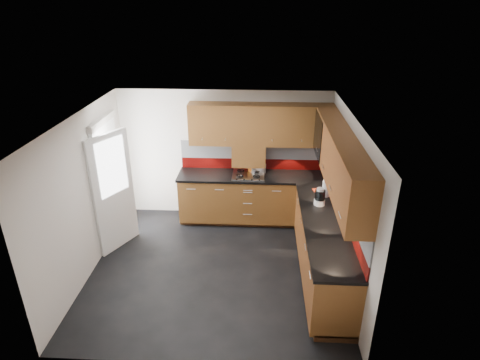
# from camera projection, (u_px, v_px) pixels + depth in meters

# --- Properties ---
(room) EXTENTS (4.00, 3.80, 2.64)m
(room) POSITION_uv_depth(u_px,v_px,m) (213.00, 181.00, 5.63)
(room) COLOR black
(base_cabinets) EXTENTS (2.70, 3.20, 0.95)m
(base_cabinets) POSITION_uv_depth(u_px,v_px,m) (284.00, 222.00, 6.67)
(base_cabinets) COLOR #573613
(base_cabinets) RESTS_ON room
(countertop) EXTENTS (2.72, 3.22, 0.04)m
(countertop) POSITION_uv_depth(u_px,v_px,m) (284.00, 197.00, 6.46)
(countertop) COLOR black
(countertop) RESTS_ON base_cabinets
(backsplash) EXTENTS (2.70, 3.20, 0.54)m
(backsplash) POSITION_uv_depth(u_px,v_px,m) (298.00, 175.00, 6.53)
(backsplash) COLOR maroon
(backsplash) RESTS_ON countertop
(upper_cabinets) EXTENTS (2.50, 3.20, 0.72)m
(upper_cabinets) POSITION_uv_depth(u_px,v_px,m) (298.00, 142.00, 6.14)
(upper_cabinets) COLOR #573613
(upper_cabinets) RESTS_ON room
(extractor_hood) EXTENTS (0.60, 0.33, 0.40)m
(extractor_hood) POSITION_uv_depth(u_px,v_px,m) (249.00, 154.00, 7.18)
(extractor_hood) COLOR #573613
(extractor_hood) RESTS_ON room
(glass_cabinet) EXTENTS (0.32, 0.80, 0.66)m
(glass_cabinet) POSITION_uv_depth(u_px,v_px,m) (327.00, 135.00, 6.36)
(glass_cabinet) COLOR black
(glass_cabinet) RESTS_ON room
(back_door) EXTENTS (0.42, 1.19, 2.04)m
(back_door) POSITION_uv_depth(u_px,v_px,m) (112.00, 185.00, 6.59)
(back_door) COLOR white
(back_door) RESTS_ON room
(gas_hob) EXTENTS (0.57, 0.50, 0.04)m
(gas_hob) POSITION_uv_depth(u_px,v_px,m) (248.00, 175.00, 7.17)
(gas_hob) COLOR silver
(gas_hob) RESTS_ON countertop
(utensil_pot) EXTENTS (0.13, 0.13, 0.48)m
(utensil_pot) POSITION_uv_depth(u_px,v_px,m) (252.00, 166.00, 7.31)
(utensil_pot) COLOR #CA6113
(utensil_pot) RESTS_ON countertop
(toaster) EXTENTS (0.28, 0.20, 0.19)m
(toaster) POSITION_uv_depth(u_px,v_px,m) (258.00, 167.00, 7.29)
(toaster) COLOR silver
(toaster) RESTS_ON countertop
(food_processor) EXTENTS (0.17, 0.17, 0.28)m
(food_processor) POSITION_uv_depth(u_px,v_px,m) (320.00, 197.00, 6.13)
(food_processor) COLOR white
(food_processor) RESTS_ON countertop
(paper_towel) EXTENTS (0.17, 0.17, 0.27)m
(paper_towel) POSITION_uv_depth(u_px,v_px,m) (326.00, 188.00, 6.39)
(paper_towel) COLOR white
(paper_towel) RESTS_ON countertop
(orange_cloth) EXTENTS (0.16, 0.15, 0.01)m
(orange_cloth) POSITION_uv_depth(u_px,v_px,m) (317.00, 190.00, 6.62)
(orange_cloth) COLOR red
(orange_cloth) RESTS_ON countertop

